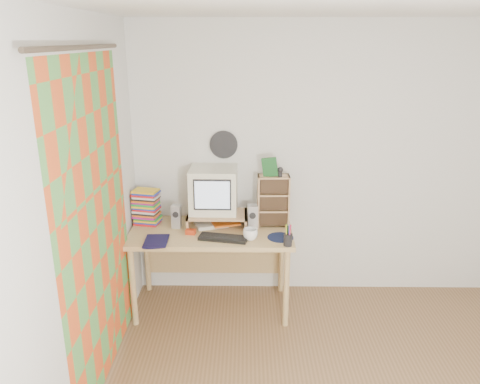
{
  "coord_description": "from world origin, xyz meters",
  "views": [
    {
      "loc": [
        -0.73,
        -2.36,
        2.33
      ],
      "look_at": [
        -0.78,
        1.33,
        1.12
      ],
      "focal_mm": 35.0,
      "sensor_mm": 36.0,
      "label": 1
    }
  ],
  "objects_px": {
    "cd_rack": "(273,201)",
    "diary": "(144,240)",
    "keyboard": "(223,238)",
    "dvd_stack": "(146,208)",
    "mug": "(250,234)",
    "crt_monitor": "(214,190)",
    "desk": "(212,242)"
  },
  "relations": [
    {
      "from": "dvd_stack",
      "to": "mug",
      "type": "height_order",
      "value": "dvd_stack"
    },
    {
      "from": "dvd_stack",
      "to": "diary",
      "type": "relative_size",
      "value": 1.3
    },
    {
      "from": "diary",
      "to": "mug",
      "type": "bearing_deg",
      "value": 2.68
    },
    {
      "from": "mug",
      "to": "desk",
      "type": "bearing_deg",
      "value": 142.81
    },
    {
      "from": "desk",
      "to": "mug",
      "type": "height_order",
      "value": "mug"
    },
    {
      "from": "keyboard",
      "to": "mug",
      "type": "bearing_deg",
      "value": 11.34
    },
    {
      "from": "dvd_stack",
      "to": "cd_rack",
      "type": "bearing_deg",
      "value": 10.72
    },
    {
      "from": "keyboard",
      "to": "cd_rack",
      "type": "distance_m",
      "value": 0.58
    },
    {
      "from": "dvd_stack",
      "to": "mug",
      "type": "bearing_deg",
      "value": -8.62
    },
    {
      "from": "desk",
      "to": "dvd_stack",
      "type": "bearing_deg",
      "value": 171.65
    },
    {
      "from": "crt_monitor",
      "to": "diary",
      "type": "height_order",
      "value": "crt_monitor"
    },
    {
      "from": "crt_monitor",
      "to": "diary",
      "type": "bearing_deg",
      "value": -141.52
    },
    {
      "from": "desk",
      "to": "cd_rack",
      "type": "bearing_deg",
      "value": 6.89
    },
    {
      "from": "dvd_stack",
      "to": "cd_rack",
      "type": "distance_m",
      "value": 1.13
    },
    {
      "from": "diary",
      "to": "cd_rack",
      "type": "bearing_deg",
      "value": 18.25
    },
    {
      "from": "keyboard",
      "to": "dvd_stack",
      "type": "xyz_separation_m",
      "value": [
        -0.7,
        0.34,
        0.14
      ]
    },
    {
      "from": "keyboard",
      "to": "diary",
      "type": "bearing_deg",
      "value": -162.19
    },
    {
      "from": "keyboard",
      "to": "mug",
      "type": "relative_size",
      "value": 3.32
    },
    {
      "from": "mug",
      "to": "dvd_stack",
      "type": "bearing_deg",
      "value": 159.63
    },
    {
      "from": "crt_monitor",
      "to": "diary",
      "type": "distance_m",
      "value": 0.74
    },
    {
      "from": "cd_rack",
      "to": "mug",
      "type": "distance_m",
      "value": 0.42
    },
    {
      "from": "mug",
      "to": "diary",
      "type": "height_order",
      "value": "mug"
    },
    {
      "from": "keyboard",
      "to": "dvd_stack",
      "type": "distance_m",
      "value": 0.79
    },
    {
      "from": "cd_rack",
      "to": "mug",
      "type": "xyz_separation_m",
      "value": [
        -0.2,
        -0.32,
        -0.18
      ]
    },
    {
      "from": "keyboard",
      "to": "diary",
      "type": "height_order",
      "value": "diary"
    },
    {
      "from": "crt_monitor",
      "to": "keyboard",
      "type": "xyz_separation_m",
      "value": [
        0.1,
        -0.34,
        -0.3
      ]
    },
    {
      "from": "crt_monitor",
      "to": "desk",
      "type": "bearing_deg",
      "value": -99.95
    },
    {
      "from": "cd_rack",
      "to": "diary",
      "type": "xyz_separation_m",
      "value": [
        -1.06,
        -0.39,
        -0.21
      ]
    },
    {
      "from": "desk",
      "to": "diary",
      "type": "xyz_separation_m",
      "value": [
        -0.52,
        -0.33,
        0.16
      ]
    },
    {
      "from": "desk",
      "to": "dvd_stack",
      "type": "relative_size",
      "value": 4.66
    },
    {
      "from": "desk",
      "to": "cd_rack",
      "type": "distance_m",
      "value": 0.65
    },
    {
      "from": "mug",
      "to": "crt_monitor",
      "type": "bearing_deg",
      "value": 133.12
    }
  ]
}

